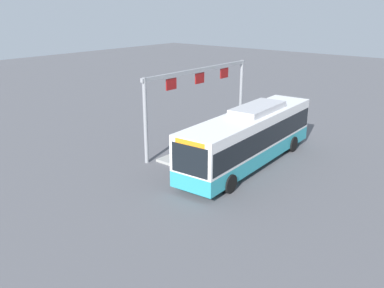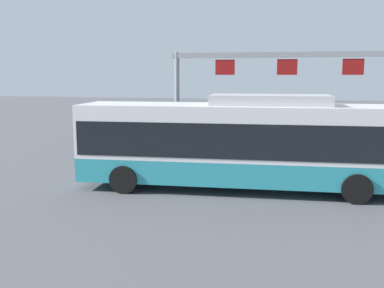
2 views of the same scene
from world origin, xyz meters
TOP-DOWN VIEW (x-y plane):
  - ground_plane at (0.00, 0.00)m, footprint 120.00×120.00m
  - platform_curb at (-1.72, -3.17)m, footprint 10.00×2.80m
  - bus_main at (-0.01, -0.00)m, footprint 12.03×3.19m
  - person_boarding at (2.50, -2.99)m, footprint 0.53×0.61m
  - person_waiting_near at (1.71, -3.77)m, footprint 0.49×0.60m
  - person_waiting_mid at (0.90, -2.83)m, footprint 0.35×0.53m
  - platform_sign_gantry at (-1.40, -4.90)m, footprint 10.68×0.24m
  - trash_bin at (-5.54, -2.80)m, footprint 0.52×0.52m

SIDE VIEW (x-z plane):
  - ground_plane at x=0.00m, z-range 0.00..0.00m
  - platform_curb at x=-1.72m, z-range 0.00..0.16m
  - trash_bin at x=-5.54m, z-range 0.16..1.06m
  - person_boarding at x=2.50m, z-range 0.22..1.89m
  - person_waiting_near at x=1.71m, z-range 0.22..1.89m
  - person_waiting_mid at x=0.90m, z-range 0.22..1.89m
  - bus_main at x=-0.01m, z-range 0.08..3.54m
  - platform_sign_gantry at x=-1.40m, z-range 1.22..6.42m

